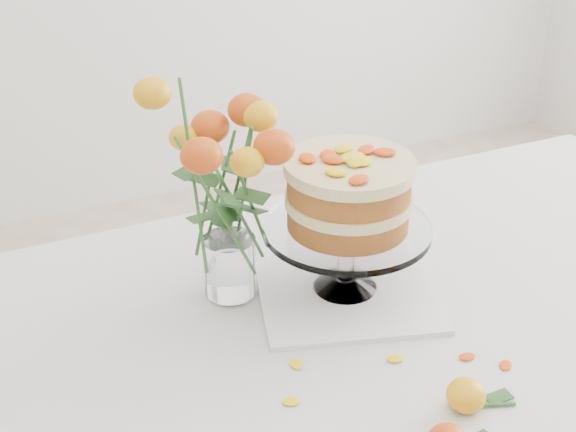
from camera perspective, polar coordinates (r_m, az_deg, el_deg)
name	(u,v)px	position (r m, az deg, el deg)	size (l,w,h in m)	color
table	(423,345)	(1.39, 9.56, -9.01)	(1.43, 0.93, 0.76)	tan
napkin	(345,289)	(1.36, 4.06, -5.20)	(0.29, 0.29, 0.01)	white
cake_stand	(348,201)	(1.27, 4.32, 1.09)	(0.27, 0.27, 0.24)	white
rose_vase	(225,156)	(1.23, -4.49, 4.27)	(0.29, 0.29, 0.44)	white
loose_rose_near	(466,395)	(1.15, 12.57, -12.34)	(0.10, 0.06, 0.05)	orange
stray_petal_a	(396,359)	(1.22, 7.66, -10.04)	(0.03, 0.02, 0.00)	yellow
stray_petal_b	(467,357)	(1.24, 12.62, -9.75)	(0.03, 0.02, 0.00)	yellow
stray_petal_c	(506,365)	(1.24, 15.22, -10.22)	(0.03, 0.02, 0.00)	yellow
stray_petal_d	(296,364)	(1.20, 0.59, -10.50)	(0.03, 0.02, 0.00)	yellow
stray_petal_e	(291,402)	(1.14, 0.24, -13.07)	(0.03, 0.02, 0.00)	yellow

